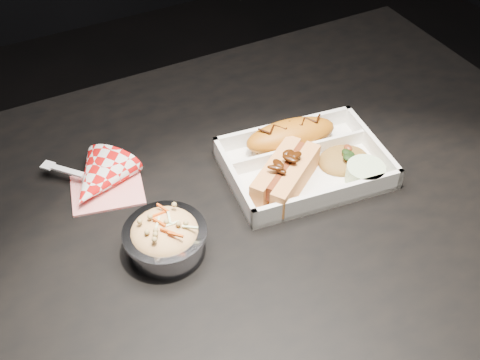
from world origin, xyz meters
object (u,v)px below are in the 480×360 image
(food_tray, at_px, (304,166))
(foil_coleslaw_cup, at_px, (165,236))
(hotdog, at_px, (286,173))
(napkin_fork, at_px, (98,181))
(fried_pastry, at_px, (291,135))
(dining_table, at_px, (234,240))

(food_tray, relative_size, foil_coleslaw_cup, 2.30)
(hotdog, height_order, napkin_fork, napkin_fork)
(hotdog, bearing_deg, fried_pastry, 19.49)
(napkin_fork, bearing_deg, foil_coleslaw_cup, -26.05)
(dining_table, distance_m, napkin_fork, 0.24)
(hotdog, bearing_deg, dining_table, 138.11)
(food_tray, bearing_deg, dining_table, -168.45)
(fried_pastry, bearing_deg, hotdog, -125.67)
(fried_pastry, relative_size, hotdog, 1.08)
(fried_pastry, distance_m, hotdog, 0.09)
(food_tray, distance_m, napkin_fork, 0.33)
(hotdog, bearing_deg, napkin_fork, 118.00)
(fried_pastry, distance_m, napkin_fork, 0.32)
(dining_table, xyz_separation_m, hotdog, (0.08, -0.01, 0.12))
(hotdog, distance_m, foil_coleslaw_cup, 0.22)
(fried_pastry, height_order, hotdog, hotdog)
(dining_table, height_order, foil_coleslaw_cup, foil_coleslaw_cup)
(dining_table, relative_size, fried_pastry, 7.69)
(hotdog, bearing_deg, foil_coleslaw_cup, 153.81)
(fried_pastry, height_order, foil_coleslaw_cup, foil_coleslaw_cup)
(fried_pastry, relative_size, napkin_fork, 1.01)
(dining_table, bearing_deg, hotdog, -7.05)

